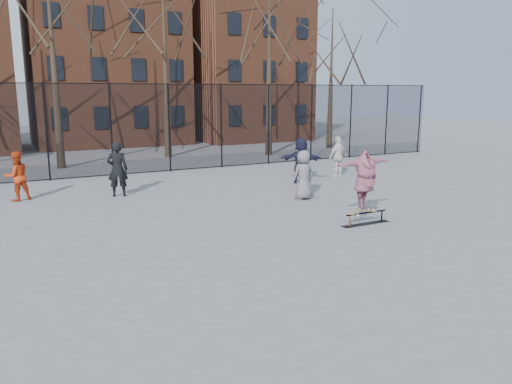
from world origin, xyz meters
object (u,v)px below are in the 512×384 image
bystander_black (118,169)px  skateboard (364,211)px  skater (365,180)px  bystander_navy (301,160)px  bystander_white (338,157)px  bystander_red (17,176)px  skate_rail (366,219)px  bystander_extra (304,175)px

bystander_black → skateboard: bearing=141.1°
skater → bystander_navy: bearing=65.2°
bystander_navy → bystander_white: bearing=-133.0°
skater → bystander_white: bearing=50.8°
skater → bystander_red: (-8.29, 7.93, -0.41)m
skater → bystander_navy: size_ratio=1.08×
skateboard → skate_rail: bearing=-0.0°
bystander_navy → bystander_extra: bearing=93.6°
bystander_black → bystander_extra: bearing=162.5°
skate_rail → bystander_navy: bearing=73.1°
skateboard → bystander_extra: bearing=84.5°
bystander_black → bystander_navy: size_ratio=1.06×
skate_rail → bystander_white: size_ratio=0.89×
bystander_white → skateboard: bearing=49.5°
bystander_white → bystander_extra: (-3.84, -3.13, -0.03)m
skate_rail → bystander_navy: (1.89, 6.23, 0.78)m
skateboard → bystander_extra: size_ratio=0.51×
bystander_red → bystander_navy: 10.41m
bystander_black → skate_rail: bearing=141.6°
skater → bystander_extra: skater is taller
bystander_red → skater: bearing=119.6°
skate_rail → bystander_extra: bystander_extra is taller
skate_rail → skater: size_ratio=0.79×
bystander_red → bystander_navy: size_ratio=0.91×
skate_rail → skateboard: 0.28m
bystander_red → bystander_black: bearing=147.7°
bystander_black → bystander_extra: 6.49m
bystander_red → bystander_white: size_ratio=0.95×
skate_rail → skater: 1.11m
skater → bystander_extra: bearing=77.2°
skate_rail → bystander_extra: 3.64m
skateboard → bystander_navy: bearing=72.4°
skate_rail → bystander_extra: bearing=85.9°
bystander_navy → skateboard: bearing=107.5°
skateboard → bystander_extra: bystander_extra is taller
bystander_white → bystander_extra: 4.95m
skateboard → bystander_red: bystander_red is taller
skater → skate_rail: bearing=-7.2°
bystander_red → bystander_white: 12.53m
bystander_red → bystander_extra: bearing=136.5°
skate_rail → bystander_black: size_ratio=0.81×
bystander_red → skate_rail: bearing=120.0°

